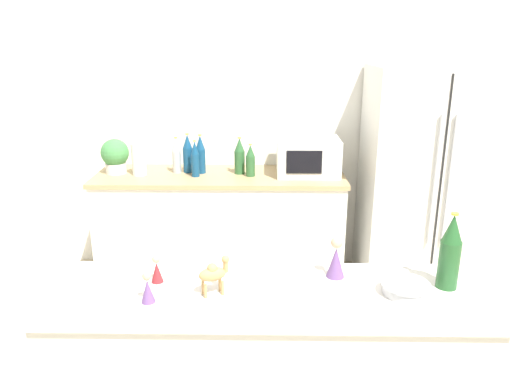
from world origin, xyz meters
TOP-DOWN VIEW (x-y plane):
  - wall_back at (0.00, 2.73)m, footprint 8.00×0.06m
  - back_counter at (-0.37, 2.40)m, footprint 1.95×0.63m
  - refrigerator at (1.22, 2.35)m, footprint 0.92×0.69m
  - potted_plant at (-1.19, 2.42)m, footprint 0.22×0.22m
  - paper_towel_roll at (-0.99, 2.37)m, footprint 0.11×0.11m
  - microwave at (0.32, 2.42)m, footprint 0.48×0.37m
  - back_bottle_0 at (-0.71, 2.44)m, footprint 0.07×0.07m
  - back_bottle_1 at (-0.62, 2.46)m, footprint 0.08×0.08m
  - back_bottle_2 at (-0.55, 2.33)m, footprint 0.06×0.06m
  - back_bottle_3 at (-0.21, 2.42)m, footprint 0.08×0.08m
  - back_bottle_4 at (-0.12, 2.35)m, footprint 0.07×0.07m
  - back_bottle_5 at (-0.52, 2.44)m, footprint 0.08×0.08m
  - wine_bottle at (0.70, 0.41)m, footprint 0.08×0.08m
  - fruit_bowl at (0.52, 0.35)m, footprint 0.19×0.19m
  - camel_figurine at (-0.21, 0.33)m, footprint 0.12×0.09m
  - wise_man_figurine_blue at (0.27, 0.49)m, footprint 0.07×0.07m
  - wise_man_figurine_crimson at (-0.44, 0.43)m, footprint 0.05×0.05m
  - wise_man_figurine_purple at (-0.45, 0.27)m, footprint 0.05×0.05m

SIDE VIEW (x-z plane):
  - back_counter at x=-0.37m, z-range 0.00..0.88m
  - refrigerator at x=1.22m, z-range 0.00..1.72m
  - back_bottle_4 at x=-0.12m, z-range 0.88..1.13m
  - fruit_bowl at x=0.52m, z-range 0.98..1.03m
  - paper_towel_roll at x=-0.99m, z-range 0.88..1.13m
  - back_bottle_2 at x=-0.55m, z-range 0.88..1.16m
  - back_bottle_0 at x=-0.71m, z-range 0.88..1.16m
  - back_bottle_3 at x=-0.21m, z-range 0.88..1.16m
  - microwave at x=0.32m, z-range 0.88..1.16m
  - potted_plant at x=-1.19m, z-range 0.89..1.16m
  - wise_man_figurine_crimson at x=-0.44m, z-range 0.97..1.09m
  - back_bottle_5 at x=-0.52m, z-range 0.88..1.18m
  - back_bottle_1 at x=-0.62m, z-range 0.88..1.18m
  - wise_man_figurine_purple at x=-0.45m, z-range 0.97..1.09m
  - wise_man_figurine_blue at x=0.27m, z-range 0.97..1.14m
  - camel_figurine at x=-0.21m, z-range 0.99..1.14m
  - wine_bottle at x=0.70m, z-range 0.97..1.28m
  - wall_back at x=0.00m, z-range 0.00..2.55m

